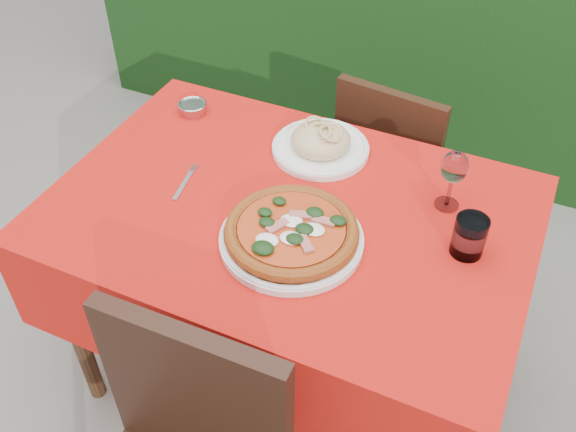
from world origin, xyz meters
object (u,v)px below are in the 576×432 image
at_px(water_glass, 469,238).
at_px(pasta_plate, 321,144).
at_px(chair_far, 393,166).
at_px(steel_ramekin, 193,108).
at_px(fork, 183,185).
at_px(wine_glass, 454,169).
at_px(pizza_plate, 291,234).

bearing_deg(water_glass, pasta_plate, 154.56).
bearing_deg(chair_far, water_glass, 127.12).
height_order(water_glass, steel_ramekin, water_glass).
distance_m(fork, steel_ramekin, 0.36).
bearing_deg(wine_glass, pizza_plate, -136.59).
height_order(pasta_plate, wine_glass, wine_glass).
xyz_separation_m(pizza_plate, wine_glass, (0.31, 0.30, 0.09)).
bearing_deg(wine_glass, steel_ramekin, 173.21).
xyz_separation_m(pasta_plate, steel_ramekin, (-0.44, 0.02, -0.01)).
bearing_deg(wine_glass, pasta_plate, 168.66).
height_order(water_glass, fork, water_glass).
relative_size(wine_glass, steel_ramekin, 2.09).
xyz_separation_m(chair_far, wine_glass, (0.26, -0.45, 0.40)).
bearing_deg(pizza_plate, pasta_plate, 101.77).
height_order(pizza_plate, wine_glass, wine_glass).
bearing_deg(chair_far, wine_glass, 127.13).
distance_m(pasta_plate, water_glass, 0.53).
height_order(pizza_plate, pasta_plate, pasta_plate).
bearing_deg(pasta_plate, fork, -132.89).
bearing_deg(wine_glass, water_glass, -60.15).
height_order(chair_far, wine_glass, wine_glass).
bearing_deg(chair_far, pizza_plate, 93.05).
distance_m(pasta_plate, wine_glass, 0.41).
relative_size(pasta_plate, wine_glass, 1.62).
bearing_deg(chair_far, fork, 65.72).
height_order(chair_far, pasta_plate, pasta_plate).
distance_m(water_glass, steel_ramekin, 0.95).
bearing_deg(chair_far, steel_ramekin, 38.75).
relative_size(pizza_plate, wine_glass, 2.07).
height_order(chair_far, steel_ramekin, chair_far).
xyz_separation_m(chair_far, pasta_plate, (-0.13, -0.37, 0.31)).
bearing_deg(pizza_plate, fork, 168.29).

